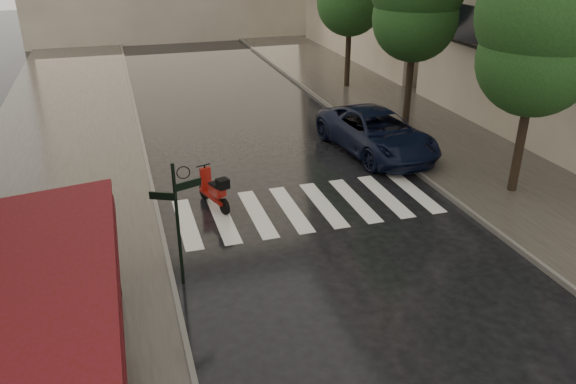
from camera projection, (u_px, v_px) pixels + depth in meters
ground at (264, 354)px, 11.20m from camera, size 120.00×120.00×0.00m
sidewalk_near at (59, 162)px, 20.35m from camera, size 6.00×60.00×0.12m
sidewalk_far at (420, 124)px, 24.32m from camera, size 5.50×60.00×0.12m
curb_near at (145, 153)px, 21.17m from camera, size 0.12×60.00×0.16m
curb_far at (361, 130)px, 23.56m from camera, size 0.12×60.00×0.16m
crosswalk at (307, 207)px, 17.19m from camera, size 7.85×3.20×0.01m
signpost at (177, 215)px, 12.70m from camera, size 1.17×0.29×3.10m
tree_near at (542, 23)px, 15.86m from camera, size 3.80×3.80×7.99m
scooter at (215, 191)px, 16.95m from camera, size 0.81×1.73×1.17m
parked_car at (376, 132)px, 21.13m from camera, size 3.25×5.98×1.59m
parasol_back at (67, 311)px, 10.07m from camera, size 0.47×0.47×2.53m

